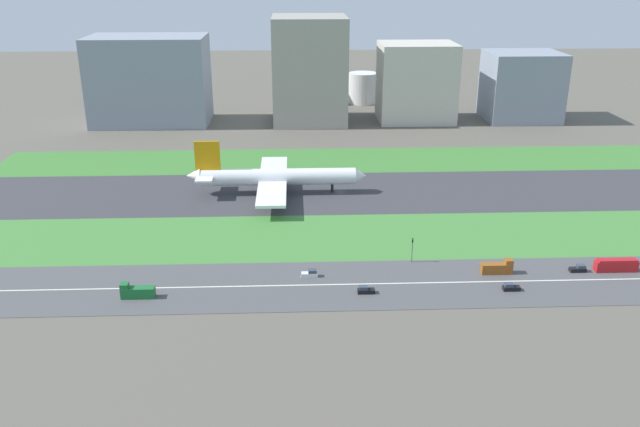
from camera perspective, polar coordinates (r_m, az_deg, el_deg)
ground_plane at (r=241.57m, az=1.81°, el=1.84°), size 800.00×800.00×0.00m
runway at (r=241.55m, az=1.81°, el=1.85°), size 280.00×46.00×0.10m
grass_median_north at (r=280.47m, az=1.23°, el=4.63°), size 280.00×36.00×0.10m
grass_median_south at (r=203.45m, az=2.62°, el=-1.98°), size 280.00×36.00×0.10m
highway at (r=174.63m, az=3.49°, el=-6.12°), size 280.00×28.00×0.10m
highway_centerline at (r=174.61m, az=3.49°, el=-6.11°), size 266.00×0.50×0.01m
airliner at (r=239.10m, az=-4.04°, el=3.16°), size 65.00×56.00×19.70m
truck_0 at (r=185.79m, az=15.10°, el=-4.55°), size 8.40×2.50×4.00m
car_1 at (r=169.91m, az=3.94°, el=-6.63°), size 4.40×1.80×2.00m
car_0 at (r=193.91m, az=21.46°, el=-4.47°), size 4.40×1.80×2.00m
car_3 at (r=177.93m, az=-0.84°, el=-5.22°), size 4.40×1.80×2.00m
car_2 at (r=177.80m, az=16.16°, el=-6.15°), size 4.40×1.80×2.00m
truck_1 at (r=173.37m, az=-15.56°, el=-6.54°), size 8.40×2.50×4.00m
bus_0 at (r=197.90m, az=24.24°, el=-4.10°), size 11.60×2.50×3.50m
traffic_light at (r=186.54m, az=7.98°, el=-2.99°), size 0.36×0.50×7.20m
terminal_building at (r=353.84m, az=-14.49°, el=11.11°), size 58.64×34.80×43.91m
hangar_building at (r=345.54m, az=-0.91°, el=12.31°), size 37.38×38.13×53.19m
office_tower at (r=352.36m, az=8.32°, el=11.17°), size 38.61×30.56×39.80m
cargo_warehouse at (r=366.98m, az=17.03°, el=10.49°), size 37.11×32.58×35.01m
fuel_tank_west at (r=392.94m, az=-0.68°, el=10.77°), size 16.67×16.67×17.68m
fuel_tank_centre at (r=394.91m, az=3.73°, el=10.78°), size 16.90×16.90×17.64m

